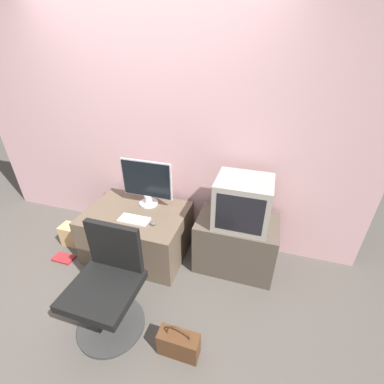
{
  "coord_description": "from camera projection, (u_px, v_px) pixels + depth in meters",
  "views": [
    {
      "loc": [
        1.16,
        -1.07,
        2.03
      ],
      "look_at": [
        0.52,
        1.01,
        0.78
      ],
      "focal_mm": 24.0,
      "sensor_mm": 36.0,
      "label": 1
    }
  ],
  "objects": [
    {
      "name": "side_stand",
      "position": [
        236.0,
        242.0,
        2.62
      ],
      "size": [
        0.78,
        0.53,
        0.56
      ],
      "color": "#4C4238",
      "rests_on": "ground_plane"
    },
    {
      "name": "crt_tv",
      "position": [
        243.0,
        202.0,
        2.33
      ],
      "size": [
        0.49,
        0.43,
        0.46
      ],
      "color": "gray",
      "rests_on": "side_stand"
    },
    {
      "name": "handbag",
      "position": [
        179.0,
        344.0,
        1.9
      ],
      "size": [
        0.31,
        0.13,
        0.31
      ],
      "color": "#4C2D19",
      "rests_on": "ground_plane"
    },
    {
      "name": "main_monitor",
      "position": [
        147.0,
        183.0,
        2.66
      ],
      "size": [
        0.55,
        0.2,
        0.5
      ],
      "color": "silver",
      "rests_on": "desk"
    },
    {
      "name": "desk",
      "position": [
        138.0,
        232.0,
        2.79
      ],
      "size": [
        1.04,
        0.75,
        0.53
      ],
      "color": "brown",
      "rests_on": "ground_plane"
    },
    {
      "name": "office_chair",
      "position": [
        108.0,
        288.0,
        1.99
      ],
      "size": [
        0.54,
        0.54,
        0.89
      ],
      "color": "#333333",
      "rests_on": "ground_plane"
    },
    {
      "name": "ground_plane",
      "position": [
        100.0,
        317.0,
        2.2
      ],
      "size": [
        12.0,
        12.0,
        0.0
      ],
      "primitive_type": "plane",
      "color": "#4C4742"
    },
    {
      "name": "cardboard_box_lower",
      "position": [
        75.0,
        235.0,
        2.95
      ],
      "size": [
        0.3,
        0.16,
        0.25
      ],
      "color": "tan",
      "rests_on": "ground_plane"
    },
    {
      "name": "mouse",
      "position": [
        153.0,
        224.0,
        2.46
      ],
      "size": [
        0.06,
        0.04,
        0.03
      ],
      "color": "#4C4C51",
      "rests_on": "desk"
    },
    {
      "name": "keyboard",
      "position": [
        134.0,
        220.0,
        2.53
      ],
      "size": [
        0.3,
        0.14,
        0.01
      ],
      "color": "white",
      "rests_on": "desk"
    },
    {
      "name": "wall_back",
      "position": [
        154.0,
        126.0,
        2.65
      ],
      "size": [
        4.4,
        0.05,
        2.6
      ],
      "color": "#CC9EA3",
      "rests_on": "ground_plane"
    },
    {
      "name": "book",
      "position": [
        64.0,
        258.0,
        2.79
      ],
      "size": [
        0.22,
        0.13,
        0.02
      ],
      "color": "maroon",
      "rests_on": "ground_plane"
    }
  ]
}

